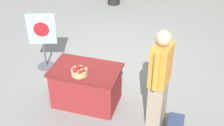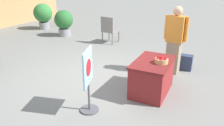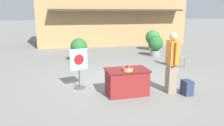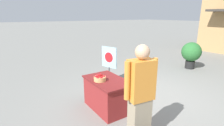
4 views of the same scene
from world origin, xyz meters
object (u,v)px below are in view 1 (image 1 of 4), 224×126
(display_table, at_px, (86,86))
(poster_board, at_px, (43,40))
(apple_basket, at_px, (79,71))
(person_visitor, at_px, (159,80))

(display_table, distance_m, poster_board, 1.55)
(apple_basket, relative_size, person_visitor, 0.16)
(display_table, relative_size, apple_basket, 4.36)
(display_table, height_order, apple_basket, apple_basket)
(display_table, bearing_deg, apple_basket, -101.93)
(person_visitor, height_order, poster_board, person_visitor)
(apple_basket, distance_m, poster_board, 1.61)
(person_visitor, relative_size, poster_board, 1.43)
(person_visitor, bearing_deg, poster_board, -14.10)
(person_visitor, bearing_deg, display_table, 0.00)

